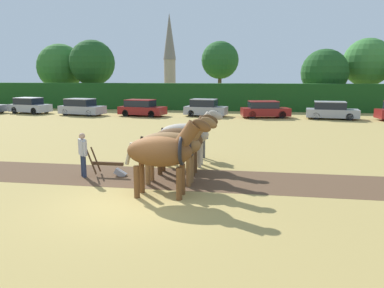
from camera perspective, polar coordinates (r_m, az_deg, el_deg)
name	(u,v)px	position (r m, az deg, el deg)	size (l,w,h in m)	color
ground_plane	(131,203)	(11.23, -9.25, -8.83)	(240.00, 240.00, 0.00)	#A88E4C
plowed_furrow_strip	(85,174)	(14.72, -15.94, -4.46)	(22.77, 2.90, 0.01)	brown
hedgerow	(222,97)	(40.61, 4.59, 7.17)	(65.38, 1.73, 2.87)	#194719
tree_far_left	(61,67)	(51.96, -19.39, 10.98)	(5.90, 5.90, 7.72)	#4C3823
tree_left	(92,63)	(48.63, -14.96, 11.86)	(5.53, 5.53, 8.02)	brown
tree_center_left	(220,60)	(45.58, 4.29, 12.59)	(4.43, 4.43, 7.72)	brown
tree_center	(325,73)	(44.30, 19.54, 10.21)	(5.12, 5.12, 6.58)	#4C3823
tree_center_right	(368,63)	(47.62, 25.18, 11.17)	(5.41, 5.41, 7.87)	brown
church_spire	(170,53)	(67.48, -3.43, 13.61)	(2.21, 2.21, 14.38)	gray
draft_horse_lead_left	(163,151)	(11.33, -4.42, -1.13)	(2.73, 0.98, 2.50)	brown
draft_horse_lead_right	(173,145)	(12.66, -2.95, -0.13)	(2.85, 0.91, 2.41)	brown
draft_horse_trail_left	(180,140)	(14.00, -1.78, 0.61)	(2.63, 0.98, 2.36)	#513319
draft_horse_trail_right	(187,134)	(15.33, -0.79, 1.51)	(2.76, 0.95, 2.38)	#B2A38E
plow	(111,167)	(14.25, -12.28, -3.50)	(1.47, 0.46, 1.13)	#4C331E
farmer_at_plow	(83,152)	(14.18, -16.31, -1.13)	(0.46, 0.53, 1.63)	#28334C
farmer_beside_team	(202,136)	(16.74, 1.47, 1.20)	(0.56, 0.47, 1.71)	#4C4C4C
parked_car_left	(30,106)	(40.47, -23.49, 5.37)	(4.22, 2.56, 1.56)	#A8A8B2
parked_car_center_left	(82,107)	(36.84, -16.48, 5.38)	(4.52, 2.61, 1.56)	#9E9EA8
parked_car_center	(142,108)	(34.95, -7.67, 5.44)	(4.48, 2.52, 1.52)	maroon
parked_car_center_right	(205,108)	(34.50, 2.03, 5.49)	(4.00, 2.22, 1.58)	#9E9EA8
parked_car_right	(265,110)	(33.88, 11.01, 5.17)	(4.45, 2.52, 1.48)	maroon
parked_car_far_right	(331,111)	(34.33, 20.47, 4.78)	(4.44, 2.33, 1.51)	#9E9EA8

